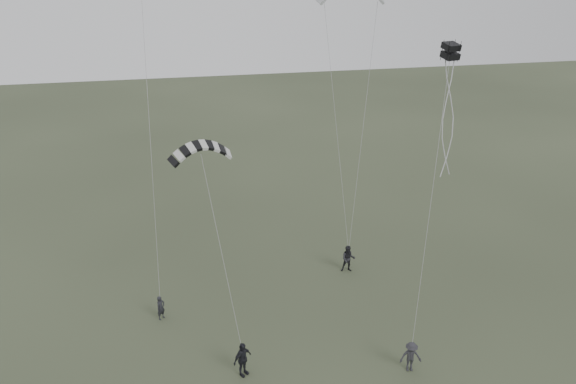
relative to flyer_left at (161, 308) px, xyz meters
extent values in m
plane|color=#343B28|center=(6.31, -5.09, -0.75)|extent=(140.00, 140.00, 0.00)
imported|color=black|center=(0.00, 0.00, 0.00)|extent=(0.64, 0.63, 1.49)
imported|color=black|center=(12.14, 2.85, 0.19)|extent=(1.05, 0.90, 1.87)
imported|color=black|center=(4.06, -5.55, 0.22)|extent=(1.19, 1.04, 1.93)
imported|color=#29282D|center=(12.47, -6.91, 0.11)|extent=(1.18, 0.79, 1.71)
camera|label=1|loc=(1.93, -27.80, 19.28)|focal=35.00mm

